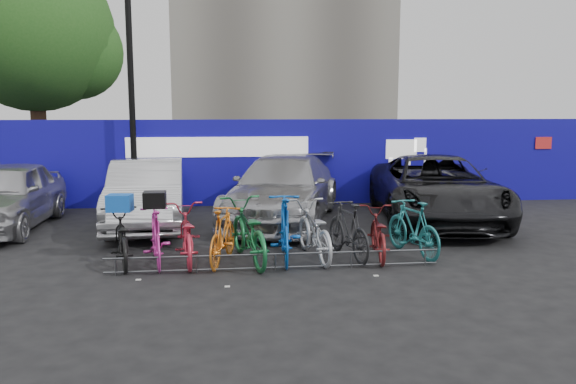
{
  "coord_description": "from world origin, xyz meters",
  "views": [
    {
      "loc": [
        -0.79,
        -9.69,
        2.67
      ],
      "look_at": [
        0.51,
        2.0,
        0.94
      ],
      "focal_mm": 35.0,
      "sensor_mm": 36.0,
      "label": 1
    }
  ],
  "objects": [
    {
      "name": "ground",
      "position": [
        0.0,
        0.0,
        0.0
      ],
      "size": [
        100.0,
        100.0,
        0.0
      ],
      "primitive_type": "plane",
      "color": "black",
      "rests_on": "ground"
    },
    {
      "name": "hoarding",
      "position": [
        0.01,
        6.0,
        1.2
      ],
      "size": [
        22.0,
        0.18,
        2.4
      ],
      "color": "#120B9C",
      "rests_on": "ground"
    },
    {
      "name": "tree",
      "position": [
        -6.77,
        10.06,
        5.07
      ],
      "size": [
        5.4,
        5.2,
        7.8
      ],
      "color": "#382314",
      "rests_on": "ground"
    },
    {
      "name": "lamppost",
      "position": [
        -3.2,
        5.4,
        3.27
      ],
      "size": [
        0.25,
        0.5,
        6.11
      ],
      "color": "black",
      "rests_on": "ground"
    },
    {
      "name": "bike_rack",
      "position": [
        -0.0,
        -0.6,
        0.16
      ],
      "size": [
        5.6,
        0.03,
        0.3
      ],
      "color": "#595B60",
      "rests_on": "ground"
    },
    {
      "name": "car_0",
      "position": [
        -5.74,
        3.36,
        0.76
      ],
      "size": [
        1.85,
        4.49,
        1.53
      ],
      "primitive_type": "imported",
      "rotation": [
        0.0,
        0.0,
        0.01
      ],
      "color": "#A9A9AD",
      "rests_on": "ground"
    },
    {
      "name": "car_1",
      "position": [
        -2.61,
        3.32,
        0.76
      ],
      "size": [
        1.93,
        4.7,
        1.51
      ],
      "primitive_type": "imported",
      "rotation": [
        0.0,
        0.0,
        0.07
      ],
      "color": "silver",
      "rests_on": "ground"
    },
    {
      "name": "car_2",
      "position": [
        0.56,
        3.57,
        0.78
      ],
      "size": [
        3.69,
        5.79,
        1.56
      ],
      "primitive_type": "imported",
      "rotation": [
        0.0,
        0.0,
        -0.3
      ],
      "color": "#A6A6AB",
      "rests_on": "ground"
    },
    {
      "name": "car_3",
      "position": [
        4.18,
        3.15,
        0.79
      ],
      "size": [
        3.43,
        6.0,
        1.58
      ],
      "primitive_type": "imported",
      "rotation": [
        0.0,
        0.0,
        -0.15
      ],
      "color": "black",
      "rests_on": "ground"
    },
    {
      "name": "bike_0",
      "position": [
        -2.61,
        0.06,
        0.47
      ],
      "size": [
        1.02,
        1.88,
        0.94
      ],
      "primitive_type": "imported",
      "rotation": [
        0.0,
        0.0,
        3.38
      ],
      "color": "black",
      "rests_on": "ground"
    },
    {
      "name": "bike_1",
      "position": [
        -2.01,
        -0.03,
        0.5
      ],
      "size": [
        0.76,
        1.73,
        1.01
      ],
      "primitive_type": "imported",
      "rotation": [
        0.0,
        0.0,
        3.32
      ],
      "color": "#E335AA",
      "rests_on": "ground"
    },
    {
      "name": "bike_2",
      "position": [
        -1.51,
        0.08,
        0.5
      ],
      "size": [
        0.89,
        1.97,
        1.0
      ],
      "primitive_type": "imported",
      "rotation": [
        0.0,
        0.0,
        3.26
      ],
      "color": "#C5293E",
      "rests_on": "ground"
    },
    {
      "name": "bike_3",
      "position": [
        -0.87,
        -0.08,
        0.5
      ],
      "size": [
        0.86,
        1.72,
        1.0
      ],
      "primitive_type": "imported",
      "rotation": [
        0.0,
        0.0,
        2.89
      ],
      "color": "orange",
      "rests_on": "ground"
    },
    {
      "name": "bike_4",
      "position": [
        -0.43,
        -0.04,
        0.55
      ],
      "size": [
        1.18,
        2.21,
        1.1
      ],
      "primitive_type": "imported",
      "rotation": [
        0.0,
        0.0,
        3.36
      ],
      "color": "#186634",
      "rests_on": "ground"
    },
    {
      "name": "bike_5",
      "position": [
        0.23,
        -0.01,
        0.59
      ],
      "size": [
        0.68,
        1.99,
        1.18
      ],
      "primitive_type": "imported",
      "rotation": [
        0.0,
        0.0,
        3.08
      ],
      "color": "blue",
      "rests_on": "ground"
    },
    {
      "name": "bike_6",
      "position": [
        0.75,
        0.08,
        0.51
      ],
      "size": [
        0.94,
        2.03,
        1.02
      ],
      "primitive_type": "imported",
      "rotation": [
        0.0,
        0.0,
        3.28
      ],
      "color": "#B3B6BB",
      "rests_on": "ground"
    },
    {
      "name": "bike_7",
      "position": [
        1.38,
        0.05,
        0.52
      ],
      "size": [
        0.83,
        1.8,
        1.04
      ],
      "primitive_type": "imported",
      "rotation": [
        0.0,
        0.0,
        3.35
      ],
      "color": "#242527",
      "rests_on": "ground"
    },
    {
      "name": "bike_8",
      "position": [
        1.92,
        -0.01,
        0.45
      ],
      "size": [
        0.85,
        1.8,
        0.91
      ],
      "primitive_type": "imported",
      "rotation": [
        0.0,
        0.0,
        3.0
      ],
      "color": "maroon",
      "rests_on": "ground"
    },
    {
      "name": "bike_9",
      "position": [
        2.61,
        0.09,
        0.52
      ],
      "size": [
        0.89,
        1.8,
        1.04
      ],
      "primitive_type": "imported",
      "rotation": [
        0.0,
        0.0,
        3.38
      ],
      "color": "teal",
      "rests_on": "ground"
    },
    {
      "name": "cargo_crate",
      "position": [
        -2.61,
        0.06,
        1.09
      ],
      "size": [
        0.44,
        0.35,
        0.29
      ],
      "primitive_type": "cube",
      "rotation": [
        0.0,
        0.0,
        -0.1
      ],
      "color": "blue",
      "rests_on": "bike_0"
    },
    {
      "name": "cargo_topcase",
      "position": [
        -2.01,
        -0.03,
        1.15
      ],
      "size": [
        0.38,
        0.35,
        0.28
      ],
      "primitive_type": "cube",
      "rotation": [
        0.0,
        0.0,
        0.03
      ],
      "color": "black",
      "rests_on": "bike_1"
    }
  ]
}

